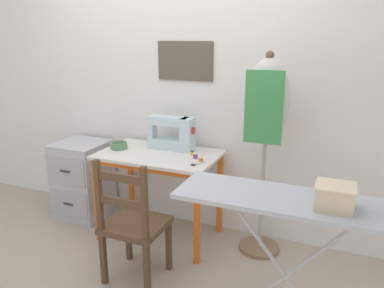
% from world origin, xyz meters
% --- Properties ---
extents(ground_plane, '(14.00, 14.00, 0.00)m').
position_xyz_m(ground_plane, '(0.00, 0.00, 0.00)').
color(ground_plane, tan).
extents(wall_back, '(10.00, 0.07, 2.55)m').
position_xyz_m(wall_back, '(0.00, 0.67, 1.28)').
color(wall_back, silver).
rests_on(wall_back, ground_plane).
extents(sewing_table, '(0.97, 0.60, 0.74)m').
position_xyz_m(sewing_table, '(0.00, 0.29, 0.65)').
color(sewing_table, silver).
rests_on(sewing_table, ground_plane).
extents(sewing_machine, '(0.40, 0.15, 0.30)m').
position_xyz_m(sewing_machine, '(0.06, 0.46, 0.87)').
color(sewing_machine, silver).
rests_on(sewing_machine, sewing_table).
extents(fabric_bowl, '(0.14, 0.14, 0.05)m').
position_xyz_m(fabric_bowl, '(-0.37, 0.29, 0.77)').
color(fabric_bowl, '#56895B').
rests_on(fabric_bowl, sewing_table).
extents(scissors, '(0.09, 0.12, 0.01)m').
position_xyz_m(scissors, '(0.39, 0.16, 0.75)').
color(scissors, silver).
rests_on(scissors, sewing_table).
extents(thread_spool_near_machine, '(0.04, 0.04, 0.04)m').
position_xyz_m(thread_spool_near_machine, '(0.28, 0.35, 0.76)').
color(thread_spool_near_machine, yellow).
rests_on(thread_spool_near_machine, sewing_table).
extents(thread_spool_mid_table, '(0.04, 0.04, 0.04)m').
position_xyz_m(thread_spool_mid_table, '(0.33, 0.29, 0.76)').
color(thread_spool_mid_table, purple).
rests_on(thread_spool_mid_table, sewing_table).
extents(thread_spool_far_edge, '(0.04, 0.04, 0.03)m').
position_xyz_m(thread_spool_far_edge, '(0.39, 0.25, 0.76)').
color(thread_spool_far_edge, orange).
rests_on(thread_spool_far_edge, sewing_table).
extents(wooden_chair, '(0.40, 0.38, 0.91)m').
position_xyz_m(wooden_chair, '(0.11, -0.30, 0.42)').
color(wooden_chair, '#513823').
rests_on(wooden_chair, ground_plane).
extents(filing_cabinet, '(0.44, 0.46, 0.72)m').
position_xyz_m(filing_cabinet, '(-0.86, 0.38, 0.36)').
color(filing_cabinet, '#B7B7BC').
rests_on(filing_cabinet, ground_plane).
extents(dress_form, '(0.32, 0.32, 1.56)m').
position_xyz_m(dress_form, '(0.84, 0.41, 1.13)').
color(dress_form, '#846647').
rests_on(dress_form, ground_plane).
extents(ironing_board, '(1.17, 0.37, 0.89)m').
position_xyz_m(ironing_board, '(1.17, -0.49, 0.83)').
color(ironing_board, '#ADB2B7').
rests_on(ironing_board, ground_plane).
extents(storage_box, '(0.18, 0.16, 0.12)m').
position_xyz_m(storage_box, '(1.36, -0.52, 0.94)').
color(storage_box, beige).
rests_on(storage_box, ironing_board).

